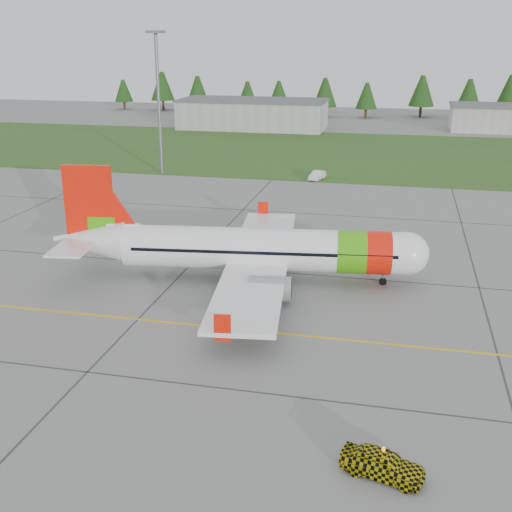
# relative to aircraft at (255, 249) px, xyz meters

# --- Properties ---
(ground) EXTENTS (320.00, 320.00, 0.00)m
(ground) POSITION_rel_aircraft_xyz_m (8.43, -17.65, -2.77)
(ground) COLOR gray
(ground) RESTS_ON ground
(aircraft) EXTENTS (31.62, 29.35, 9.59)m
(aircraft) POSITION_rel_aircraft_xyz_m (0.00, 0.00, 0.00)
(aircraft) COLOR white
(aircraft) RESTS_ON ground
(follow_me_car) EXTENTS (1.73, 1.90, 3.98)m
(follow_me_car) POSITION_rel_aircraft_xyz_m (11.54, -23.59, -0.77)
(follow_me_car) COLOR #CCBF0B
(follow_me_car) RESTS_ON ground
(service_van) EXTENTS (1.61, 1.56, 3.85)m
(service_van) POSITION_rel_aircraft_xyz_m (-0.23, 41.27, -0.84)
(service_van) COLOR white
(service_van) RESTS_ON ground
(grass_strip) EXTENTS (320.00, 50.00, 0.03)m
(grass_strip) POSITION_rel_aircraft_xyz_m (8.43, 64.35, -2.75)
(grass_strip) COLOR #30561E
(grass_strip) RESTS_ON ground
(taxi_guideline) EXTENTS (120.00, 0.25, 0.02)m
(taxi_guideline) POSITION_rel_aircraft_xyz_m (8.43, -9.65, -2.75)
(taxi_guideline) COLOR gold
(taxi_guideline) RESTS_ON ground
(hangar_west) EXTENTS (32.00, 14.00, 6.00)m
(hangar_west) POSITION_rel_aircraft_xyz_m (-21.57, 92.35, 0.23)
(hangar_west) COLOR #A8A8A3
(hangar_west) RESTS_ON ground
(hangar_east) EXTENTS (24.00, 12.00, 5.20)m
(hangar_east) POSITION_rel_aircraft_xyz_m (33.43, 100.35, -0.17)
(hangar_east) COLOR #A8A8A3
(hangar_east) RESTS_ON ground
(floodlight_mast) EXTENTS (0.50, 0.50, 20.00)m
(floodlight_mast) POSITION_rel_aircraft_xyz_m (-23.57, 40.35, 7.23)
(floodlight_mast) COLOR slate
(floodlight_mast) RESTS_ON ground
(treeline) EXTENTS (160.00, 8.00, 10.00)m
(treeline) POSITION_rel_aircraft_xyz_m (8.43, 120.35, 2.23)
(treeline) COLOR #1C3F14
(treeline) RESTS_ON ground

